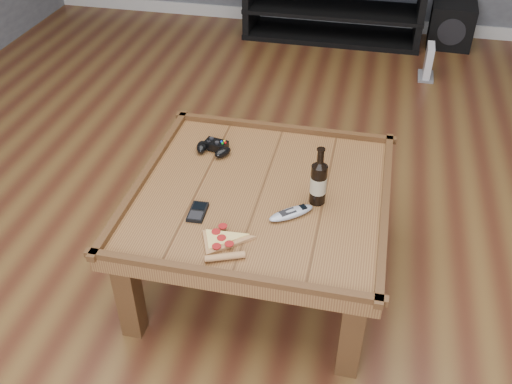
% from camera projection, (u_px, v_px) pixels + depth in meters
% --- Properties ---
extents(ground, '(6.00, 6.00, 0.00)m').
position_uv_depth(ground, '(260.00, 272.00, 2.54)').
color(ground, '#492415').
rests_on(ground, ground).
extents(baseboard, '(5.00, 0.02, 0.10)m').
position_uv_depth(baseboard, '(335.00, 20.00, 4.82)').
color(baseboard, silver).
rests_on(baseboard, ground).
extents(coffee_table, '(1.03, 1.03, 0.48)m').
position_uv_depth(coffee_table, '(261.00, 203.00, 2.30)').
color(coffee_table, brown).
rests_on(coffee_table, ground).
extents(media_console, '(1.40, 0.45, 0.50)m').
position_uv_depth(media_console, '(334.00, 7.00, 4.52)').
color(media_console, black).
rests_on(media_console, ground).
extents(beer_bottle, '(0.06, 0.06, 0.24)m').
position_uv_depth(beer_bottle, '(319.00, 181.00, 2.15)').
color(beer_bottle, black).
rests_on(beer_bottle, coffee_table).
extents(game_controller, '(0.17, 0.13, 0.05)m').
position_uv_depth(game_controller, '(214.00, 148.00, 2.48)').
color(game_controller, black).
rests_on(game_controller, coffee_table).
extents(pizza_slice, '(0.24, 0.29, 0.03)m').
position_uv_depth(pizza_slice, '(222.00, 242.00, 2.01)').
color(pizza_slice, '#B07F4D').
rests_on(pizza_slice, coffee_table).
extents(smartphone, '(0.07, 0.12, 0.02)m').
position_uv_depth(smartphone, '(198.00, 212.00, 2.15)').
color(smartphone, black).
rests_on(smartphone, coffee_table).
extents(remote_control, '(0.18, 0.16, 0.03)m').
position_uv_depth(remote_control, '(291.00, 213.00, 2.14)').
color(remote_control, '#969BA3').
rests_on(remote_control, coffee_table).
extents(subwoofer, '(0.34, 0.34, 0.33)m').
position_uv_depth(subwoofer, '(451.00, 24.00, 4.45)').
color(subwoofer, black).
rests_on(subwoofer, ground).
extents(game_console, '(0.11, 0.19, 0.24)m').
position_uv_depth(game_console, '(428.00, 63.00, 4.01)').
color(game_console, slate).
rests_on(game_console, ground).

